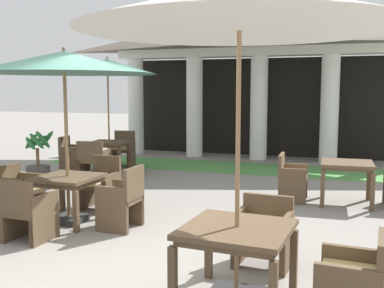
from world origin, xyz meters
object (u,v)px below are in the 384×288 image
patio_chair_mid_right_east (353,282)px  patio_chair_mid_right_north (264,232)px  patio_umbrella_mid_right (240,8)px  patio_chair_mid_left_west (19,192)px  patio_chair_mid_left_north (100,185)px  patio_chair_far_back_west (73,155)px  patio_umbrella_far_back (108,68)px  patio_chair_far_back_north (122,150)px  patio_chair_near_foreground_west (291,178)px  patio_umbrella_mid_left (64,64)px  patio_table_mid_left (68,183)px  patio_table_far_back (109,146)px  patio_chair_mid_left_east (122,200)px  patio_table_near_foreground (347,168)px  potted_palm_left_edge (38,167)px  patio_chair_far_back_south (94,161)px  patio_table_mid_right (237,236)px  patio_chair_mid_left_south (28,212)px

patio_chair_mid_right_east → patio_chair_mid_right_north: bearing=45.1°
patio_umbrella_mid_right → patio_chair_mid_left_west: bearing=155.5°
patio_chair_mid_left_north → patio_chair_far_back_west: 3.86m
patio_umbrella_far_back → patio_chair_far_back_north: 2.31m
patio_chair_near_foreground_west → patio_umbrella_mid_left: patio_umbrella_mid_left is taller
patio_chair_mid_right_east → patio_table_mid_left: bearing=69.2°
patio_umbrella_mid_left → patio_chair_mid_right_north: patio_umbrella_mid_left is taller
patio_chair_mid_right_east → patio_table_far_back: patio_chair_mid_right_east is taller
patio_chair_mid_left_east → patio_chair_mid_left_north: 1.30m
patio_table_near_foreground → patio_chair_mid_left_north: 4.29m
patio_table_near_foreground → potted_palm_left_edge: 6.29m
patio_chair_mid_left_east → patio_chair_far_back_south: bearing=37.7°
patio_table_mid_right → patio_chair_far_back_north: (-4.71, 6.74, -0.22)m
patio_table_far_back → patio_chair_far_back_north: patio_chair_far_back_north is taller
patio_chair_mid_right_east → potted_palm_left_edge: 7.64m
patio_chair_mid_left_south → patio_table_far_back: size_ratio=0.88×
patio_chair_near_foreground_west → patio_chair_mid_left_south: 4.60m
patio_chair_mid_left_north → potted_palm_left_edge: bearing=-30.2°
patio_table_near_foreground → patio_chair_far_back_west: bearing=168.6°
patio_chair_mid_left_north → patio_chair_mid_right_east: (4.06, -2.78, -0.01)m
patio_chair_mid_right_north → potted_palm_left_edge: size_ratio=0.66×
patio_chair_mid_right_north → patio_chair_far_back_west: size_ratio=0.91×
patio_chair_far_back_south → patio_umbrella_far_back: bearing=90.0°
patio_chair_far_back_west → patio_chair_mid_left_east: bearing=32.7°
patio_table_far_back → patio_umbrella_far_back: 1.88m
patio_chair_mid_right_east → patio_table_near_foreground: bearing=5.2°
patio_table_mid_right → patio_chair_far_back_south: patio_chair_far_back_south is taller
patio_chair_mid_right_east → patio_chair_far_back_north: (-5.75, 6.81, 0.04)m
patio_chair_near_foreground_west → patio_umbrella_mid_left: bearing=-52.5°
patio_chair_far_back_south → potted_palm_left_edge: (-0.92, -0.76, -0.07)m
potted_palm_left_edge → patio_chair_far_back_south: bearing=39.6°
patio_table_mid_left → patio_chair_mid_left_south: bearing=-90.9°
patio_chair_mid_left_north → patio_table_mid_right: bearing=139.0°
patio_chair_far_back_north → potted_palm_left_edge: potted_palm_left_edge is taller
patio_chair_mid_left_west → patio_chair_far_back_north: 5.00m
patio_table_near_foreground → patio_chair_mid_left_west: size_ratio=1.10×
patio_table_mid_left → patio_chair_mid_left_east: 0.94m
patio_table_far_back → patio_table_near_foreground: bearing=-14.6°
patio_chair_mid_left_south → patio_umbrella_far_back: bearing=108.0°
patio_umbrella_mid_left → patio_table_mid_right: bearing=-30.5°
patio_chair_mid_left_west → potted_palm_left_edge: size_ratio=0.70×
patio_table_near_foreground → patio_umbrella_mid_left: (-3.96, -2.58, 1.74)m
patio_chair_mid_left_west → patio_table_far_back: patio_chair_mid_left_west is taller
patio_chair_mid_left_north → patio_umbrella_mid_right: 4.69m
patio_chair_mid_left_east → patio_chair_far_back_south: patio_chair_mid_left_east is taller
patio_chair_mid_left_west → patio_chair_mid_left_north: bearing=135.2°
patio_chair_mid_left_east → patio_chair_mid_right_east: patio_chair_mid_left_east is taller
patio_chair_mid_left_south → patio_umbrella_mid_right: (3.06, -0.87, 2.33)m
patio_chair_mid_left_west → patio_chair_far_back_west: 4.17m
patio_chair_mid_right_east → patio_chair_mid_left_north: bearing=59.4°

